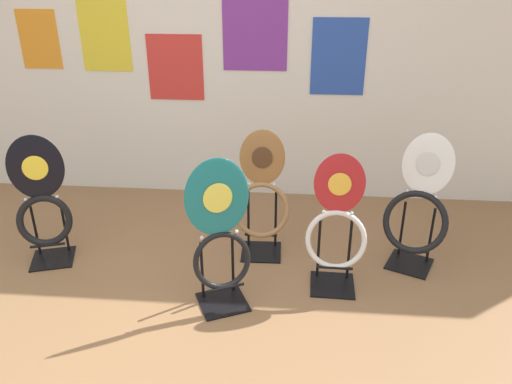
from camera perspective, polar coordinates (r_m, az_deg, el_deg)
The scene contains 7 objects.
ground_plane at distance 2.74m, azimuth -13.35°, elevation -20.30°, with size 14.00×14.00×0.00m, color #8E6642.
wall_back at distance 4.21m, azimuth -5.69°, elevation 16.56°, with size 8.00×0.07×2.60m.
toilet_seat_display_white_plain at distance 3.47m, azimuth 18.01°, elevation -2.01°, with size 0.49×0.48×0.90m.
toilet_seat_display_crimson_swirl at distance 3.10m, azimuth 9.18°, elevation -4.30°, with size 0.38×0.29×0.90m.
toilet_seat_display_jazz_black at distance 3.62m, azimuth -23.23°, elevation -1.42°, with size 0.38×0.35×0.91m.
toilet_seat_display_teal_sax at distance 2.90m, azimuth -4.14°, elevation -5.29°, with size 0.40×0.37×0.93m.
toilet_seat_display_woodgrain at distance 3.42m, azimuth 0.65°, elevation -0.70°, with size 0.39×0.29×0.89m.
Camera 1 is at (0.75, -1.80, 1.92)m, focal length 35.00 mm.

